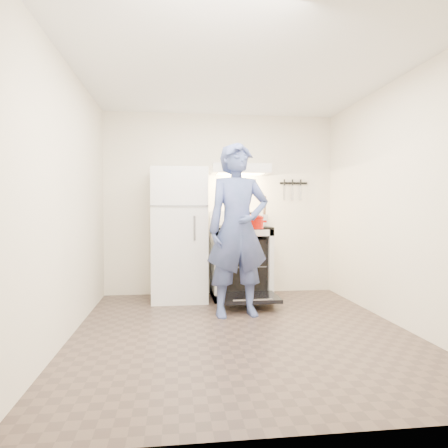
{
  "coord_description": "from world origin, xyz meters",
  "views": [
    {
      "loc": [
        -0.64,
        -3.76,
        1.17
      ],
      "look_at": [
        -0.05,
        1.0,
        1.0
      ],
      "focal_mm": 32.0,
      "sensor_mm": 36.0,
      "label": 1
    }
  ],
  "objects_px": {
    "stove_body": "(240,263)",
    "tea_kettle": "(232,216)",
    "refrigerator": "(179,234)",
    "dutch_oven": "(251,223)",
    "person": "(238,230)"
  },
  "relations": [
    {
      "from": "refrigerator",
      "to": "stove_body",
      "type": "distance_m",
      "value": 0.9
    },
    {
      "from": "tea_kettle",
      "to": "dutch_oven",
      "type": "height_order",
      "value": "tea_kettle"
    },
    {
      "from": "refrigerator",
      "to": "tea_kettle",
      "type": "height_order",
      "value": "refrigerator"
    },
    {
      "from": "refrigerator",
      "to": "dutch_oven",
      "type": "xyz_separation_m",
      "value": [
        0.82,
        -0.66,
        0.17
      ]
    },
    {
      "from": "stove_body",
      "to": "tea_kettle",
      "type": "xyz_separation_m",
      "value": [
        -0.1,
        0.07,
        0.63
      ]
    },
    {
      "from": "refrigerator",
      "to": "person",
      "type": "relative_size",
      "value": 0.89
    },
    {
      "from": "stove_body",
      "to": "dutch_oven",
      "type": "bearing_deg",
      "value": -88.83
    },
    {
      "from": "refrigerator",
      "to": "tea_kettle",
      "type": "bearing_deg",
      "value": 7.97
    },
    {
      "from": "refrigerator",
      "to": "person",
      "type": "distance_m",
      "value": 1.1
    },
    {
      "from": "refrigerator",
      "to": "stove_body",
      "type": "bearing_deg",
      "value": 1.77
    },
    {
      "from": "refrigerator",
      "to": "dutch_oven",
      "type": "relative_size",
      "value": 4.83
    },
    {
      "from": "stove_body",
      "to": "tea_kettle",
      "type": "distance_m",
      "value": 0.64
    },
    {
      "from": "person",
      "to": "dutch_oven",
      "type": "relative_size",
      "value": 5.41
    },
    {
      "from": "stove_body",
      "to": "person",
      "type": "xyz_separation_m",
      "value": [
        -0.18,
        -0.92,
        0.49
      ]
    },
    {
      "from": "stove_body",
      "to": "tea_kettle",
      "type": "bearing_deg",
      "value": 143.62
    }
  ]
}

